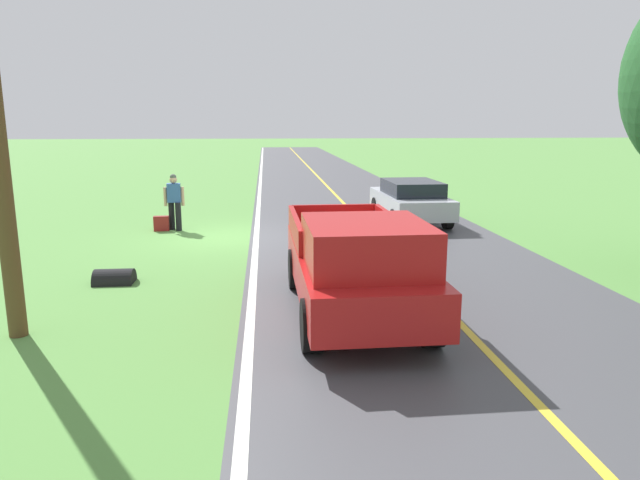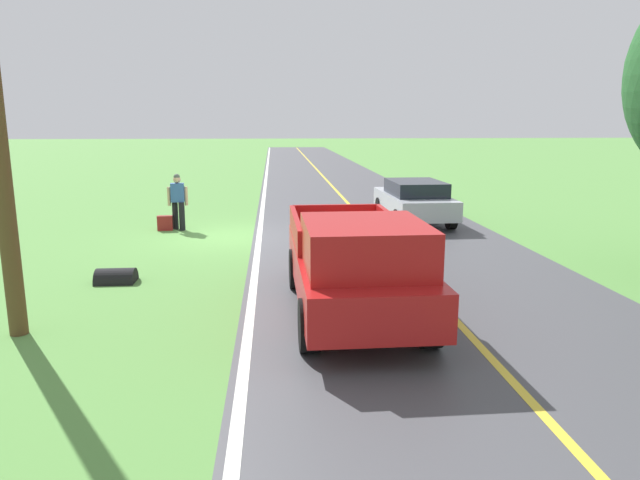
{
  "view_description": "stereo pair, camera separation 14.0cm",
  "coord_description": "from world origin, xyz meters",
  "views": [
    {
      "loc": [
        -1.13,
        16.64,
        3.32
      ],
      "look_at": [
        -2.12,
        6.26,
        1.16
      ],
      "focal_mm": 32.13,
      "sensor_mm": 36.0,
      "label": 1
    },
    {
      "loc": [
        -1.27,
        16.65,
        3.32
      ],
      "look_at": [
        -2.12,
        6.26,
        1.16
      ],
      "focal_mm": 32.13,
      "sensor_mm": 36.0,
      "label": 2
    }
  ],
  "objects": [
    {
      "name": "ground_plane",
      "position": [
        0.0,
        0.0,
        0.0
      ],
      "size": [
        200.0,
        200.0,
        0.0
      ],
      "primitive_type": "plane",
      "color": "#568E42"
    },
    {
      "name": "road_surface",
      "position": [
        -4.33,
        0.0,
        0.0
      ],
      "size": [
        7.38,
        120.0,
        0.0
      ],
      "primitive_type": "cube",
      "color": "#47474C",
      "rests_on": "ground"
    },
    {
      "name": "lane_edge_line",
      "position": [
        -0.82,
        0.0,
        0.01
      ],
      "size": [
        0.16,
        117.6,
        0.0
      ],
      "primitive_type": "cube",
      "color": "silver",
      "rests_on": "ground"
    },
    {
      "name": "lane_centre_line",
      "position": [
        -4.33,
        0.0,
        0.01
      ],
      "size": [
        0.14,
        117.6,
        0.0
      ],
      "primitive_type": "cube",
      "color": "gold",
      "rests_on": "ground"
    },
    {
      "name": "hitchhiker_walking",
      "position": [
        1.7,
        -1.3,
        0.98
      ],
      "size": [
        0.62,
        0.51,
        1.75
      ],
      "color": "black",
      "rests_on": "ground"
    },
    {
      "name": "suitcase_carried",
      "position": [
        2.12,
        -1.18,
        0.23
      ],
      "size": [
        0.47,
        0.24,
        0.46
      ],
      "primitive_type": "cube",
      "rotation": [
        0.0,
        0.0,
        1.65
      ],
      "color": "maroon",
      "rests_on": "ground"
    },
    {
      "name": "pickup_truck_passing",
      "position": [
        -2.64,
        7.29,
        0.97
      ],
      "size": [
        2.15,
        5.43,
        1.82
      ],
      "color": "#B21919",
      "rests_on": "ground"
    },
    {
      "name": "sedan_near_oncoming",
      "position": [
        -5.95,
        -2.02,
        0.75
      ],
      "size": [
        2.0,
        4.44,
        1.41
      ],
      "color": "#B2B7C1",
      "rests_on": "ground"
    },
    {
      "name": "drainage_culvert",
      "position": [
        2.07,
        4.7,
        0.0
      ],
      "size": [
        0.8,
        0.6,
        0.6
      ],
      "primitive_type": "cylinder",
      "rotation": [
        0.0,
        1.57,
        0.0
      ],
      "color": "black",
      "rests_on": "ground"
    }
  ]
}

